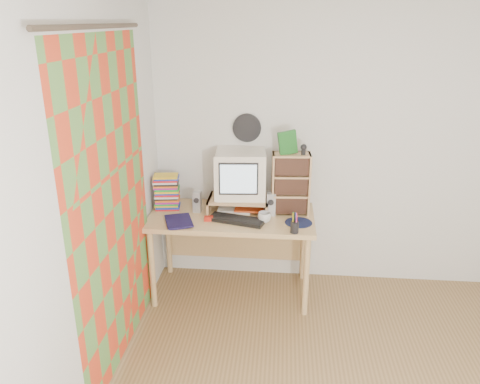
% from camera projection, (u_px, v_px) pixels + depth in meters
% --- Properties ---
extents(back_wall, '(3.50, 0.00, 3.50)m').
position_uv_depth(back_wall, '(353.00, 150.00, 4.07)').
color(back_wall, silver).
rests_on(back_wall, floor).
extents(left_wall, '(0.00, 3.50, 3.50)m').
position_uv_depth(left_wall, '(75.00, 224.00, 2.59)').
color(left_wall, silver).
rests_on(left_wall, floor).
extents(curtain, '(0.00, 2.20, 2.20)m').
position_uv_depth(curtain, '(113.00, 209.00, 3.07)').
color(curtain, red).
rests_on(curtain, left_wall).
extents(wall_disc, '(0.25, 0.02, 0.25)m').
position_uv_depth(wall_disc, '(247.00, 128.00, 4.07)').
color(wall_disc, black).
rests_on(wall_disc, back_wall).
extents(desk, '(1.40, 0.70, 0.75)m').
position_uv_depth(desk, '(232.00, 226.00, 4.09)').
color(desk, tan).
rests_on(desk, floor).
extents(monitor_riser, '(0.52, 0.30, 0.12)m').
position_uv_depth(monitor_riser, '(238.00, 201.00, 4.05)').
color(monitor_riser, tan).
rests_on(monitor_riser, desk).
extents(crt_monitor, '(0.45, 0.45, 0.40)m').
position_uv_depth(crt_monitor, '(240.00, 174.00, 4.01)').
color(crt_monitor, white).
rests_on(crt_monitor, monitor_riser).
extents(speaker_left, '(0.07, 0.07, 0.18)m').
position_uv_depth(speaker_left, '(197.00, 202.00, 4.03)').
color(speaker_left, '#A09FA4').
rests_on(speaker_left, desk).
extents(speaker_right, '(0.08, 0.08, 0.20)m').
position_uv_depth(speaker_right, '(271.00, 204.00, 3.96)').
color(speaker_right, '#A09FA4').
rests_on(speaker_right, desk).
extents(keyboard, '(0.48, 0.27, 0.03)m').
position_uv_depth(keyboard, '(237.00, 220.00, 3.85)').
color(keyboard, black).
rests_on(keyboard, desk).
extents(dvd_stack, '(0.22, 0.17, 0.29)m').
position_uv_depth(dvd_stack, '(167.00, 193.00, 4.08)').
color(dvd_stack, brown).
rests_on(dvd_stack, desk).
extents(cd_rack, '(0.33, 0.19, 0.53)m').
position_uv_depth(cd_rack, '(291.00, 184.00, 3.94)').
color(cd_rack, tan).
rests_on(cd_rack, desk).
extents(mug, '(0.12, 0.12, 0.09)m').
position_uv_depth(mug, '(264.00, 217.00, 3.83)').
color(mug, silver).
rests_on(mug, desk).
extents(diary, '(0.30, 0.26, 0.05)m').
position_uv_depth(diary, '(166.00, 221.00, 3.81)').
color(diary, '#15103D').
rests_on(diary, desk).
extents(mousepad, '(0.28, 0.28, 0.00)m').
position_uv_depth(mousepad, '(299.00, 223.00, 3.83)').
color(mousepad, '#101036').
rests_on(mousepad, desk).
extents(pen_cup, '(0.08, 0.08, 0.13)m').
position_uv_depth(pen_cup, '(295.00, 225.00, 3.63)').
color(pen_cup, black).
rests_on(pen_cup, desk).
extents(papers, '(0.28, 0.21, 0.04)m').
position_uv_depth(papers, '(240.00, 209.00, 4.08)').
color(papers, white).
rests_on(papers, desk).
extents(red_box, '(0.08, 0.05, 0.04)m').
position_uv_depth(red_box, '(209.00, 219.00, 3.87)').
color(red_box, red).
rests_on(red_box, desk).
extents(game_box, '(0.15, 0.08, 0.19)m').
position_uv_depth(game_box, '(288.00, 143.00, 3.81)').
color(game_box, '#1A5E1E').
rests_on(game_box, cd_rack).
extents(webcam, '(0.06, 0.06, 0.09)m').
position_uv_depth(webcam, '(304.00, 149.00, 3.81)').
color(webcam, black).
rests_on(webcam, cd_rack).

